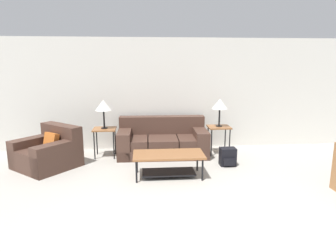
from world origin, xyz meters
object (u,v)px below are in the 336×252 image
object	(u,v)px
couch	(163,142)
side_table_right	(219,130)
armchair	(49,153)
side_table_left	(105,132)
table_lamp_left	(103,106)
table_lamp_right	(220,104)
backpack	(228,157)
coffee_table	(169,159)

from	to	relation	value
couch	side_table_right	xyz separation A→B (m)	(1.27, -0.06, 0.26)
couch	armchair	distance (m)	2.39
couch	armchair	bearing A→B (deg)	-164.79
side_table_left	table_lamp_left	size ratio (longest dim) A/B	1.03
armchair	table_lamp_right	size ratio (longest dim) A/B	2.32
couch	backpack	xyz separation A→B (m)	(1.26, -0.86, -0.12)
table_lamp_left	side_table_right	bearing A→B (deg)	-0.00
backpack	table_lamp_right	bearing A→B (deg)	89.34
coffee_table	backpack	size ratio (longest dim) A/B	3.53
side_table_left	coffee_table	bearing A→B (deg)	-45.26
side_table_right	table_lamp_right	size ratio (longest dim) A/B	1.03
coffee_table	side_table_left	distance (m)	1.84
table_lamp_right	coffee_table	bearing A→B (deg)	-133.95
table_lamp_left	backpack	xyz separation A→B (m)	(2.52, -0.80, -0.96)
couch	side_table_right	bearing A→B (deg)	-2.81
coffee_table	side_table_left	bearing A→B (deg)	134.74
armchair	side_table_right	distance (m)	3.63
table_lamp_left	backpack	size ratio (longest dim) A/B	1.72
couch	side_table_left	xyz separation A→B (m)	(-1.27, -0.06, 0.26)
table_lamp_right	backpack	world-z (taller)	table_lamp_right
armchair	coffee_table	distance (m)	2.44
armchair	coffee_table	xyz separation A→B (m)	(2.32, -0.73, 0.04)
coffee_table	table_lamp_left	size ratio (longest dim) A/B	2.06
couch	backpack	world-z (taller)	couch
side_table_right	couch	bearing A→B (deg)	177.19
coffee_table	table_lamp_right	world-z (taller)	table_lamp_right
couch	table_lamp_left	world-z (taller)	table_lamp_left
side_table_left	backpack	size ratio (longest dim) A/B	1.77
side_table_right	table_lamp_left	size ratio (longest dim) A/B	1.03
side_table_right	backpack	world-z (taller)	side_table_right
coffee_table	couch	bearing A→B (deg)	90.69
armchair	table_lamp_left	xyz separation A→B (m)	(1.04, 0.57, 0.85)
table_lamp_left	table_lamp_right	xyz separation A→B (m)	(2.53, 0.00, 0.00)
couch	side_table_left	size ratio (longest dim) A/B	3.11
coffee_table	table_lamp_right	size ratio (longest dim) A/B	2.06
table_lamp_left	table_lamp_right	bearing A→B (deg)	0.00
table_lamp_left	table_lamp_right	distance (m)	2.53
table_lamp_left	table_lamp_right	world-z (taller)	same
armchair	backpack	xyz separation A→B (m)	(3.56, -0.23, -0.11)
side_table_right	table_lamp_right	world-z (taller)	table_lamp_right
side_table_left	side_table_right	world-z (taller)	same
table_lamp_left	armchair	bearing A→B (deg)	-151.48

